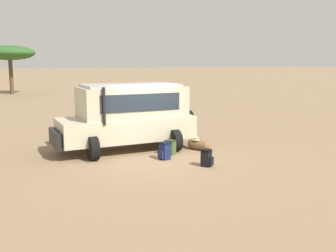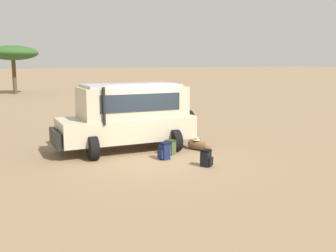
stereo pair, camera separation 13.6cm
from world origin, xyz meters
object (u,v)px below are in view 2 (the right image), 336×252
object	(u,v)px
backpack_beside_front_wheel	(206,158)
backpack_cluster_center	(170,147)
backpack_near_rear_wheel	(164,151)
duffel_bag_low_black_case	(199,145)
safari_vehicle	(129,115)
acacia_tree_centre_back	(13,53)

from	to	relation	value
backpack_beside_front_wheel	backpack_cluster_center	xyz separation A→B (m)	(-0.32, 1.92, -0.01)
backpack_near_rear_wheel	duffel_bag_low_black_case	xyz separation A→B (m)	(1.77, 0.69, -0.10)
safari_vehicle	backpack_cluster_center	size ratio (longest dim) A/B	10.41
backpack_near_rear_wheel	acacia_tree_centre_back	world-z (taller)	acacia_tree_centre_back
backpack_near_rear_wheel	backpack_cluster_center	bearing A→B (deg)	48.08
safari_vehicle	duffel_bag_low_black_case	size ratio (longest dim) A/B	5.83
backpack_cluster_center	backpack_near_rear_wheel	world-z (taller)	backpack_near_rear_wheel
backpack_near_rear_wheel	acacia_tree_centre_back	bearing A→B (deg)	93.89
safari_vehicle	backpack_beside_front_wheel	xyz separation A→B (m)	(1.33, -3.28, -1.04)
backpack_cluster_center	acacia_tree_centre_back	bearing A→B (deg)	94.90
backpack_beside_front_wheel	acacia_tree_centre_back	distance (m)	31.73
duffel_bag_low_black_case	backpack_near_rear_wheel	bearing A→B (deg)	-158.62
safari_vehicle	acacia_tree_centre_back	world-z (taller)	acacia_tree_centre_back
backpack_cluster_center	backpack_near_rear_wheel	size ratio (longest dim) A/B	0.89
backpack_cluster_center	acacia_tree_centre_back	world-z (taller)	acacia_tree_centre_back
backpack_beside_front_wheel	acacia_tree_centre_back	size ratio (longest dim) A/B	0.11
safari_vehicle	backpack_cluster_center	distance (m)	1.99
safari_vehicle	backpack_near_rear_wheel	bearing A→B (deg)	-74.53
acacia_tree_centre_back	backpack_cluster_center	bearing A→B (deg)	-85.10
backpack_cluster_center	duffel_bag_low_black_case	distance (m)	1.30
duffel_bag_low_black_case	backpack_cluster_center	bearing A→B (deg)	-173.25
backpack_cluster_center	acacia_tree_centre_back	distance (m)	29.80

